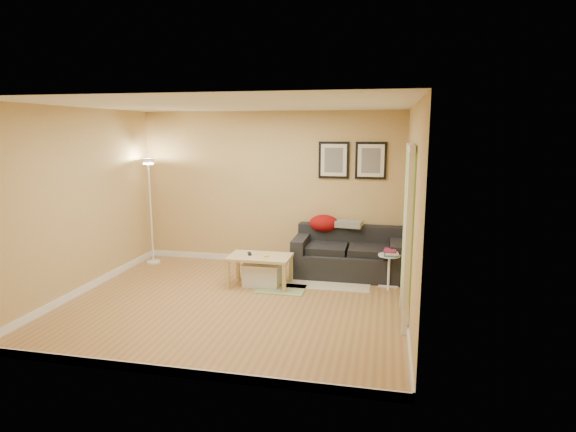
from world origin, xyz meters
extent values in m
plane|color=#A57B47|center=(0.00, 0.00, 0.00)|extent=(4.50, 4.50, 0.00)
plane|color=white|center=(0.00, 0.00, 2.60)|extent=(4.50, 4.50, 0.00)
plane|color=tan|center=(0.00, 2.00, 1.30)|extent=(4.50, 0.00, 4.50)
plane|color=tan|center=(0.00, -2.00, 1.30)|extent=(4.50, 0.00, 4.50)
plane|color=tan|center=(-2.25, 0.00, 1.30)|extent=(0.00, 4.00, 4.00)
plane|color=tan|center=(2.25, 0.00, 1.30)|extent=(0.00, 4.00, 4.00)
cube|color=white|center=(0.00, 1.99, 0.05)|extent=(4.50, 0.02, 0.10)
cube|color=white|center=(0.00, -1.99, 0.05)|extent=(4.50, 0.02, 0.10)
cube|color=white|center=(-2.24, 0.00, 0.05)|extent=(0.02, 4.00, 0.10)
cube|color=white|center=(2.24, 0.00, 0.05)|extent=(0.02, 4.00, 0.10)
cube|color=#BFAD97|center=(1.14, 1.12, 0.01)|extent=(1.25, 0.85, 0.01)
cube|color=#668C4C|center=(0.49, 0.63, 0.01)|extent=(0.70, 0.50, 0.01)
cube|color=black|center=(-0.02, 0.78, 0.47)|extent=(0.10, 0.17, 0.02)
cylinder|color=yellow|center=(0.26, 0.68, 0.47)|extent=(0.07, 0.07, 0.03)
camera|label=1|loc=(1.95, -5.80, 2.30)|focal=29.54mm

